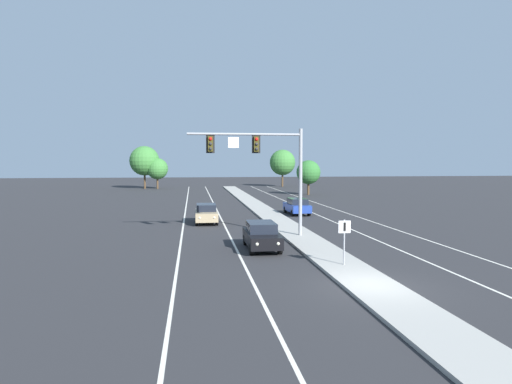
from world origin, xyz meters
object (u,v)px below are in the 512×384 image
at_px(car_oncoming_tan, 206,213).
at_px(overhead_signal_mast, 265,159).
at_px(car_receding_blue, 297,206).
at_px(tree_far_right_a, 308,172).
at_px(tree_far_right_b, 282,162).
at_px(tree_far_left_b, 157,169).
at_px(tree_far_left_c, 144,161).
at_px(median_sign_post, 344,235).
at_px(car_oncoming_black, 262,235).

bearing_deg(car_oncoming_tan, overhead_signal_mast, -65.24).
xyz_separation_m(car_receding_blue, tree_far_right_a, (7.64, 24.82, 2.66)).
relative_size(car_receding_blue, tree_far_right_b, 0.60).
xyz_separation_m(overhead_signal_mast, car_oncoming_tan, (-3.67, 7.96, -4.53)).
xyz_separation_m(car_receding_blue, tree_far_right_b, (8.16, 47.63, 4.12)).
bearing_deg(tree_far_right_a, overhead_signal_mast, -108.91).
distance_m(car_receding_blue, tree_far_left_b, 46.79).
xyz_separation_m(tree_far_right_b, tree_far_right_a, (-0.52, -22.81, -1.46)).
bearing_deg(tree_far_right_a, tree_far_left_c, 143.64).
relative_size(median_sign_post, tree_far_right_b, 0.29).
xyz_separation_m(median_sign_post, car_oncoming_black, (-3.27, 5.10, -0.77)).
relative_size(car_oncoming_tan, tree_far_left_b, 0.77).
bearing_deg(tree_far_right_b, tree_far_left_b, -170.85).
distance_m(overhead_signal_mast, car_receding_blue, 14.62).
relative_size(overhead_signal_mast, tree_far_left_b, 1.33).
xyz_separation_m(tree_far_left_b, tree_far_left_c, (-2.42, 0.83, 1.49)).
xyz_separation_m(tree_far_right_b, tree_far_left_c, (-27.22, -3.16, 0.32)).
height_order(overhead_signal_mast, car_oncoming_black, overhead_signal_mast).
bearing_deg(tree_far_right_b, tree_far_right_a, -91.31).
height_order(car_oncoming_tan, tree_far_left_c, tree_far_left_c).
relative_size(car_oncoming_tan, tree_far_right_a, 0.84).
bearing_deg(median_sign_post, car_oncoming_black, 122.63).
distance_m(median_sign_post, car_oncoming_tan, 17.95).
distance_m(car_oncoming_black, car_receding_blue, 17.72).
height_order(overhead_signal_mast, tree_far_right_b, tree_far_right_b).
distance_m(median_sign_post, tree_far_left_c, 68.29).
relative_size(overhead_signal_mast, tree_far_left_c, 0.96).
bearing_deg(tree_far_left_b, tree_far_right_b, 9.15).
bearing_deg(median_sign_post, tree_far_right_a, 77.38).
bearing_deg(overhead_signal_mast, tree_far_left_b, 101.37).
relative_size(car_oncoming_black, tree_far_left_b, 0.77).
bearing_deg(tree_far_right_b, median_sign_post, -98.97).
distance_m(overhead_signal_mast, tree_far_left_b, 57.65).
xyz_separation_m(car_oncoming_tan, tree_far_left_b, (-7.69, 48.55, 2.96)).
height_order(median_sign_post, car_oncoming_black, median_sign_post).
distance_m(car_oncoming_black, tree_far_right_a, 43.76).
relative_size(overhead_signal_mast, car_receding_blue, 1.71).
height_order(overhead_signal_mast, tree_far_left_b, overhead_signal_mast).
relative_size(car_oncoming_tan, tree_far_left_c, 0.56).
height_order(car_oncoming_black, tree_far_left_b, tree_far_left_b).
distance_m(car_oncoming_tan, tree_far_right_a, 34.15).
distance_m(median_sign_post, tree_far_right_a, 47.77).
xyz_separation_m(car_oncoming_tan, tree_far_right_b, (17.10, 52.54, 4.12)).
bearing_deg(car_oncoming_black, tree_far_right_a, 71.73).
bearing_deg(car_oncoming_black, tree_far_left_c, 102.01).
xyz_separation_m(car_oncoming_tan, tree_far_right_a, (16.58, 29.73, 2.66)).
relative_size(overhead_signal_mast, tree_far_right_b, 1.02).
distance_m(car_oncoming_black, tree_far_right_b, 65.96).
distance_m(car_oncoming_black, car_oncoming_tan, 12.09).
bearing_deg(tree_far_left_b, overhead_signal_mast, -78.63).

